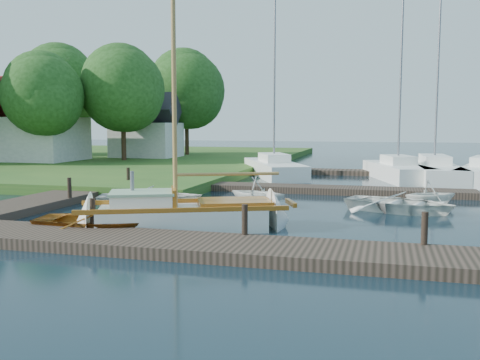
% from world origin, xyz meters
% --- Properties ---
extents(ground, '(160.00, 160.00, 0.00)m').
position_xyz_m(ground, '(0.00, 0.00, 0.00)').
color(ground, black).
rests_on(ground, ground).
extents(near_dock, '(18.00, 2.20, 0.30)m').
position_xyz_m(near_dock, '(0.00, -6.00, 0.15)').
color(near_dock, black).
rests_on(near_dock, ground).
extents(left_dock, '(2.20, 18.00, 0.30)m').
position_xyz_m(left_dock, '(-8.00, 2.00, 0.15)').
color(left_dock, black).
rests_on(left_dock, ground).
extents(far_dock, '(14.00, 1.60, 0.30)m').
position_xyz_m(far_dock, '(2.00, 6.50, 0.15)').
color(far_dock, black).
rests_on(far_dock, ground).
extents(pontoon, '(30.00, 1.60, 0.30)m').
position_xyz_m(pontoon, '(10.00, 16.00, 0.15)').
color(pontoon, black).
rests_on(pontoon, ground).
extents(shore, '(50.00, 40.00, 0.50)m').
position_xyz_m(shore, '(-28.00, 22.00, 0.25)').
color(shore, '#2A531D').
rests_on(shore, ground).
extents(mooring_post_1, '(0.16, 0.16, 0.80)m').
position_xyz_m(mooring_post_1, '(-3.00, -5.00, 0.70)').
color(mooring_post_1, black).
rests_on(mooring_post_1, near_dock).
extents(mooring_post_2, '(0.16, 0.16, 0.80)m').
position_xyz_m(mooring_post_2, '(1.50, -5.00, 0.70)').
color(mooring_post_2, black).
rests_on(mooring_post_2, near_dock).
extents(mooring_post_3, '(0.16, 0.16, 0.80)m').
position_xyz_m(mooring_post_3, '(6.00, -5.00, 0.70)').
color(mooring_post_3, black).
rests_on(mooring_post_3, near_dock).
extents(mooring_post_4, '(0.16, 0.16, 0.80)m').
position_xyz_m(mooring_post_4, '(-7.00, 0.00, 0.70)').
color(mooring_post_4, black).
rests_on(mooring_post_4, left_dock).
extents(mooring_post_5, '(0.16, 0.16, 0.80)m').
position_xyz_m(mooring_post_5, '(-7.00, 5.00, 0.70)').
color(mooring_post_5, black).
rests_on(mooring_post_5, left_dock).
extents(sailboat, '(7.34, 4.65, 9.83)m').
position_xyz_m(sailboat, '(-0.75, -3.31, 0.34)').
color(sailboat, white).
rests_on(sailboat, ground).
extents(dinghy, '(4.63, 3.63, 0.87)m').
position_xyz_m(dinghy, '(-2.92, -4.40, 0.44)').
color(dinghy, brown).
rests_on(dinghy, ground).
extents(tender_a, '(4.76, 4.02, 0.84)m').
position_xyz_m(tender_a, '(-3.86, 0.74, 0.42)').
color(tender_a, white).
rests_on(tender_a, ground).
extents(tender_b, '(2.96, 2.76, 1.27)m').
position_xyz_m(tender_b, '(0.25, 1.68, 0.64)').
color(tender_b, white).
rests_on(tender_b, ground).
extents(tender_c, '(4.68, 4.00, 0.82)m').
position_xyz_m(tender_c, '(5.58, 1.77, 0.41)').
color(tender_c, white).
rests_on(tender_c, ground).
extents(tender_d, '(2.83, 2.72, 1.15)m').
position_xyz_m(tender_d, '(6.78, 3.46, 0.58)').
color(tender_d, white).
rests_on(tender_d, ground).
extents(marina_boat_0, '(5.51, 8.51, 11.89)m').
position_xyz_m(marina_boat_0, '(-1.59, 13.68, 0.58)').
color(marina_boat_0, white).
rests_on(marina_boat_0, ground).
extents(marina_boat_2, '(4.22, 7.59, 10.67)m').
position_xyz_m(marina_boat_2, '(5.73, 13.59, 0.57)').
color(marina_boat_2, white).
rests_on(marina_boat_2, ground).
extents(marina_boat_3, '(2.80, 10.06, 10.76)m').
position_xyz_m(marina_boat_3, '(7.79, 14.57, 0.56)').
color(marina_boat_3, white).
rests_on(marina_boat_3, ground).
extents(house_a, '(6.30, 5.00, 6.29)m').
position_xyz_m(house_a, '(-20.00, 16.00, 2.96)').
color(house_a, beige).
rests_on(house_a, shore).
extents(house_c, '(5.25, 4.00, 5.28)m').
position_xyz_m(house_c, '(-14.00, 22.00, 2.58)').
color(house_c, beige).
rests_on(house_c, shore).
extents(tree_2, '(5.83, 5.75, 7.82)m').
position_xyz_m(tree_2, '(-18.00, 14.05, 5.25)').
color(tree_2, '#332114').
rests_on(tree_2, shore).
extents(tree_3, '(6.41, 6.38, 8.74)m').
position_xyz_m(tree_3, '(-14.00, 18.05, 5.81)').
color(tree_3, '#332114').
rests_on(tree_3, shore).
extents(tree_4, '(7.01, 7.01, 9.66)m').
position_xyz_m(tree_4, '(-22.00, 22.05, 6.37)').
color(tree_4, '#332114').
rests_on(tree_4, shore).
extents(tree_7, '(6.83, 6.83, 9.38)m').
position_xyz_m(tree_7, '(-12.00, 26.05, 6.20)').
color(tree_7, '#332114').
rests_on(tree_7, shore).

